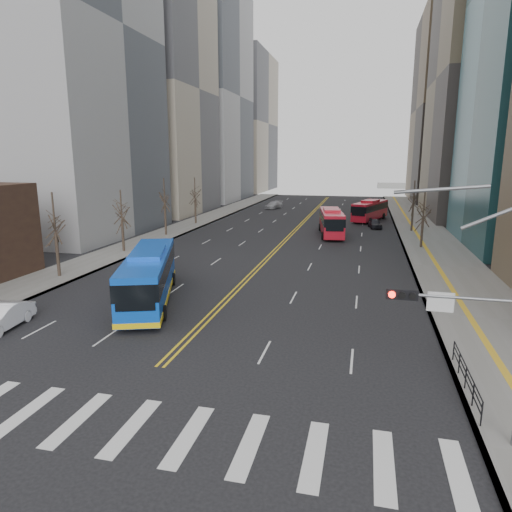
{
  "coord_description": "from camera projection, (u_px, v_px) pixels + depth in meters",
  "views": [
    {
      "loc": [
        9.58,
        -14.28,
        10.26
      ],
      "look_at": [
        3.38,
        11.52,
        4.47
      ],
      "focal_mm": 32.0,
      "sensor_mm": 36.0,
      "label": 1
    }
  ],
  "objects": [
    {
      "name": "car_dark_far",
      "position": [
        360.0,
        216.0,
        75.94
      ],
      "size": [
        3.21,
        4.79,
        1.22
      ],
      "primitive_type": "imported",
      "rotation": [
        0.0,
        0.0,
        0.29
      ],
      "color": "black",
      "rests_on": "ground"
    },
    {
      "name": "sidewalk_left",
      "position": [
        175.0,
        230.0,
        64.44
      ],
      "size": [
        5.0,
        130.0,
        0.15
      ],
      "primitive_type": "cube",
      "color": "slate",
      "rests_on": "ground"
    },
    {
      "name": "car_dark_mid",
      "position": [
        375.0,
        223.0,
        66.8
      ],
      "size": [
        2.25,
        4.22,
        1.37
      ],
      "primitive_type": "imported",
      "rotation": [
        0.0,
        0.0,
        0.16
      ],
      "color": "black",
      "rests_on": "ground"
    },
    {
      "name": "centerline",
      "position": [
        301.0,
        225.0,
        70.19
      ],
      "size": [
        0.55,
        100.0,
        0.01
      ],
      "color": "gold",
      "rests_on": "ground"
    },
    {
      "name": "car_white",
      "position": [
        2.0,
        317.0,
        27.6
      ],
      "size": [
        2.09,
        4.74,
        1.51
      ],
      "primitive_type": "imported",
      "rotation": [
        0.0,
        0.0,
        0.11
      ],
      "color": "white",
      "rests_on": "ground"
    },
    {
      "name": "office_towers",
      "position": [
        315.0,
        75.0,
        77.9
      ],
      "size": [
        83.0,
        134.0,
        58.0
      ],
      "color": "gray",
      "rests_on": "ground"
    },
    {
      "name": "red_bus_near",
      "position": [
        331.0,
        220.0,
        60.48
      ],
      "size": [
        4.25,
        11.49,
        3.56
      ],
      "color": "#B21322",
      "rests_on": "ground"
    },
    {
      "name": "blue_bus",
      "position": [
        149.0,
        275.0,
        32.7
      ],
      "size": [
        6.96,
        13.17,
        3.76
      ],
      "color": "blue",
      "rests_on": "ground"
    },
    {
      "name": "red_bus_far",
      "position": [
        370.0,
        209.0,
        74.17
      ],
      "size": [
        5.9,
        10.95,
        3.42
      ],
      "color": "#B21322",
      "rests_on": "ground"
    },
    {
      "name": "pedestrian_railing",
      "position": [
        466.0,
        374.0,
        20.2
      ],
      "size": [
        0.06,
        6.06,
        1.02
      ],
      "color": "black",
      "rests_on": "sidewalk_right"
    },
    {
      "name": "signal_mast",
      "position": [
        485.0,
        317.0,
        15.66
      ],
      "size": [
        5.37,
        0.37,
        9.39
      ],
      "color": "slate",
      "rests_on": "ground"
    },
    {
      "name": "ground",
      "position": [
        104.0,
        423.0,
        17.95
      ],
      "size": [
        220.0,
        220.0,
        0.0
      ],
      "primitive_type": "plane",
      "color": "black"
    },
    {
      "name": "street_trees",
      "position": [
        213.0,
        206.0,
        51.37
      ],
      "size": [
        35.2,
        47.2,
        7.6
      ],
      "color": "#2D231B",
      "rests_on": "ground"
    },
    {
      "name": "crosswalk",
      "position": [
        104.0,
        423.0,
        17.94
      ],
      "size": [
        26.7,
        4.0,
        0.01
      ],
      "color": "silver",
      "rests_on": "ground"
    },
    {
      "name": "sidewalk_right",
      "position": [
        429.0,
        240.0,
        56.68
      ],
      "size": [
        7.0,
        130.0,
        0.15
      ],
      "primitive_type": "cube",
      "color": "slate",
      "rests_on": "ground"
    },
    {
      "name": "car_silver",
      "position": [
        274.0,
        205.0,
        92.13
      ],
      "size": [
        3.33,
        5.35,
        1.45
      ],
      "primitive_type": "imported",
      "rotation": [
        0.0,
        0.0,
        -0.28
      ],
      "color": "#A2A2A7",
      "rests_on": "ground"
    }
  ]
}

